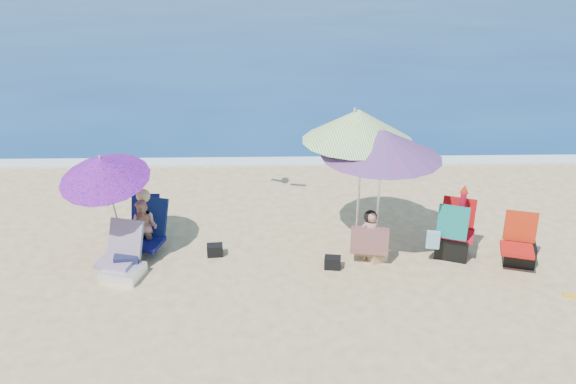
{
  "coord_description": "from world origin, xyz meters",
  "views": [
    {
      "loc": [
        -0.48,
        -7.56,
        4.96
      ],
      "look_at": [
        -0.3,
        1.0,
        1.1
      ],
      "focal_mm": 36.97,
      "sensor_mm": 36.0,
      "label": 1
    }
  ],
  "objects_px": {
    "umbrella_turquoise": "(382,143)",
    "umbrella_blue": "(103,168)",
    "person_center": "(370,238)",
    "camp_chair_right": "(453,237)",
    "chair_navy": "(145,227)",
    "person_left": "(145,226)",
    "furled_umbrella": "(461,218)",
    "chair_rainbow": "(123,262)",
    "umbrella_striped": "(358,125)",
    "camp_chair_left": "(519,249)"
  },
  "relations": [
    {
      "from": "umbrella_turquoise",
      "to": "person_left",
      "type": "distance_m",
      "value": 4.04
    },
    {
      "from": "umbrella_blue",
      "to": "person_center",
      "type": "relative_size",
      "value": 2.19
    },
    {
      "from": "camp_chair_left",
      "to": "umbrella_blue",
      "type": "bearing_deg",
      "value": 177.15
    },
    {
      "from": "umbrella_blue",
      "to": "umbrella_turquoise",
      "type": "bearing_deg",
      "value": 1.46
    },
    {
      "from": "person_left",
      "to": "umbrella_blue",
      "type": "bearing_deg",
      "value": -161.55
    },
    {
      "from": "umbrella_striped",
      "to": "camp_chair_right",
      "type": "bearing_deg",
      "value": -18.87
    },
    {
      "from": "umbrella_blue",
      "to": "chair_navy",
      "type": "bearing_deg",
      "value": 62.74
    },
    {
      "from": "umbrella_turquoise",
      "to": "furled_umbrella",
      "type": "relative_size",
      "value": 2.01
    },
    {
      "from": "furled_umbrella",
      "to": "umbrella_striped",
      "type": "bearing_deg",
      "value": 162.41
    },
    {
      "from": "furled_umbrella",
      "to": "chair_navy",
      "type": "xyz_separation_m",
      "value": [
        -5.24,
        0.77,
        -0.5
      ]
    },
    {
      "from": "furled_umbrella",
      "to": "camp_chair_left",
      "type": "height_order",
      "value": "furled_umbrella"
    },
    {
      "from": "person_center",
      "to": "umbrella_blue",
      "type": "bearing_deg",
      "value": 177.2
    },
    {
      "from": "umbrella_turquoise",
      "to": "furled_umbrella",
      "type": "distance_m",
      "value": 1.8
    },
    {
      "from": "umbrella_striped",
      "to": "person_left",
      "type": "relative_size",
      "value": 2.26
    },
    {
      "from": "camp_chair_left",
      "to": "person_center",
      "type": "relative_size",
      "value": 0.98
    },
    {
      "from": "person_center",
      "to": "person_left",
      "type": "bearing_deg",
      "value": 174.15
    },
    {
      "from": "umbrella_turquoise",
      "to": "person_center",
      "type": "relative_size",
      "value": 2.86
    },
    {
      "from": "umbrella_blue",
      "to": "chair_navy",
      "type": "distance_m",
      "value": 1.6
    },
    {
      "from": "chair_rainbow",
      "to": "camp_chair_right",
      "type": "distance_m",
      "value": 5.27
    },
    {
      "from": "chair_rainbow",
      "to": "camp_chair_left",
      "type": "height_order",
      "value": "camp_chair_left"
    },
    {
      "from": "umbrella_blue",
      "to": "furled_umbrella",
      "type": "relative_size",
      "value": 1.54
    },
    {
      "from": "umbrella_turquoise",
      "to": "chair_navy",
      "type": "xyz_separation_m",
      "value": [
        -3.93,
        0.6,
        -1.72
      ]
    },
    {
      "from": "chair_rainbow",
      "to": "camp_chair_right",
      "type": "bearing_deg",
      "value": 4.72
    },
    {
      "from": "umbrella_blue",
      "to": "camp_chair_right",
      "type": "distance_m",
      "value": 5.65
    },
    {
      "from": "chair_rainbow",
      "to": "person_left",
      "type": "height_order",
      "value": "person_left"
    },
    {
      "from": "umbrella_turquoise",
      "to": "umbrella_blue",
      "type": "relative_size",
      "value": 1.31
    },
    {
      "from": "person_center",
      "to": "person_left",
      "type": "relative_size",
      "value": 0.83
    },
    {
      "from": "chair_navy",
      "to": "person_center",
      "type": "height_order",
      "value": "person_center"
    },
    {
      "from": "camp_chair_left",
      "to": "person_left",
      "type": "xyz_separation_m",
      "value": [
        -6.01,
        0.49,
        0.22
      ]
    },
    {
      "from": "furled_umbrella",
      "to": "chair_rainbow",
      "type": "distance_m",
      "value": 5.38
    },
    {
      "from": "umbrella_blue",
      "to": "chair_rainbow",
      "type": "bearing_deg",
      "value": -62.23
    },
    {
      "from": "person_left",
      "to": "person_center",
      "type": "bearing_deg",
      "value": -5.85
    },
    {
      "from": "chair_navy",
      "to": "camp_chair_right",
      "type": "height_order",
      "value": "camp_chair_right"
    },
    {
      "from": "umbrella_striped",
      "to": "chair_rainbow",
      "type": "xyz_separation_m",
      "value": [
        -3.69,
        -0.96,
        -1.87
      ]
    },
    {
      "from": "furled_umbrella",
      "to": "chair_navy",
      "type": "height_order",
      "value": "furled_umbrella"
    },
    {
      "from": "umbrella_striped",
      "to": "camp_chair_right",
      "type": "height_order",
      "value": "umbrella_striped"
    },
    {
      "from": "camp_chair_left",
      "to": "person_center",
      "type": "distance_m",
      "value": 2.38
    },
    {
      "from": "umbrella_turquoise",
      "to": "person_center",
      "type": "xyz_separation_m",
      "value": [
        -0.15,
        -0.31,
        -1.48
      ]
    },
    {
      "from": "umbrella_striped",
      "to": "umbrella_turquoise",
      "type": "bearing_deg",
      "value": -46.38
    },
    {
      "from": "umbrella_turquoise",
      "to": "camp_chair_right",
      "type": "xyz_separation_m",
      "value": [
        1.22,
        -0.18,
        -1.55
      ]
    },
    {
      "from": "camp_chair_right",
      "to": "person_center",
      "type": "height_order",
      "value": "camp_chair_right"
    },
    {
      "from": "umbrella_blue",
      "to": "furled_umbrella",
      "type": "height_order",
      "value": "umbrella_blue"
    },
    {
      "from": "umbrella_striped",
      "to": "camp_chair_right",
      "type": "distance_m",
      "value": 2.38
    },
    {
      "from": "person_center",
      "to": "camp_chair_right",
      "type": "bearing_deg",
      "value": 5.34
    },
    {
      "from": "umbrella_turquoise",
      "to": "umbrella_striped",
      "type": "bearing_deg",
      "value": 133.62
    },
    {
      "from": "chair_navy",
      "to": "person_left",
      "type": "xyz_separation_m",
      "value": [
        0.14,
        -0.54,
        0.3
      ]
    },
    {
      "from": "chair_navy",
      "to": "person_left",
      "type": "height_order",
      "value": "person_left"
    },
    {
      "from": "camp_chair_left",
      "to": "person_left",
      "type": "bearing_deg",
      "value": 175.3
    },
    {
      "from": "umbrella_striped",
      "to": "camp_chair_left",
      "type": "distance_m",
      "value": 3.24
    },
    {
      "from": "umbrella_turquoise",
      "to": "chair_rainbow",
      "type": "height_order",
      "value": "umbrella_turquoise"
    }
  ]
}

